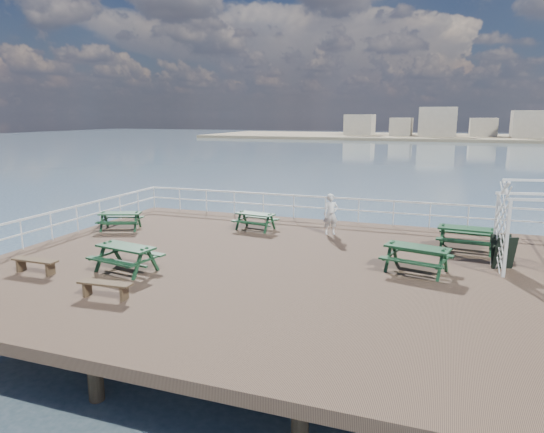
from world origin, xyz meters
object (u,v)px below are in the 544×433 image
(picnic_table_b, at_px, (255,218))
(flat_bench_near, at_px, (105,286))
(picnic_table_d, at_px, (126,253))
(picnic_table_c, at_px, (467,234))
(trellis_arbor, at_px, (539,232))
(flat_bench_far, at_px, (35,263))
(picnic_table_a, at_px, (120,217))
(person, at_px, (331,214))
(picnic_table_e, at_px, (417,253))

(picnic_table_b, relative_size, flat_bench_near, 1.18)
(picnic_table_d, xyz_separation_m, flat_bench_near, (0.83, -2.03, -0.25))
(picnic_table_c, distance_m, trellis_arbor, 2.75)
(picnic_table_b, distance_m, flat_bench_far, 8.48)
(picnic_table_c, distance_m, picnic_table_d, 11.35)
(picnic_table_a, bearing_deg, person, -6.11)
(trellis_arbor, bearing_deg, picnic_table_b, 155.88)
(picnic_table_d, height_order, person, person)
(picnic_table_a, xyz_separation_m, person, (8.30, 2.10, 0.29))
(picnic_table_e, distance_m, person, 5.12)
(picnic_table_b, relative_size, person, 1.08)
(picnic_table_e, bearing_deg, trellis_arbor, 31.36)
(picnic_table_a, distance_m, picnic_table_e, 11.90)
(picnic_table_a, xyz_separation_m, picnic_table_c, (13.27, 1.39, 0.08))
(flat_bench_near, distance_m, flat_bench_far, 3.39)
(picnic_table_a, xyz_separation_m, trellis_arbor, (15.12, -0.53, 0.73))
(picnic_table_e, bearing_deg, picnic_table_b, 165.04)
(flat_bench_far, bearing_deg, person, 47.05)
(picnic_table_a, height_order, picnic_table_b, picnic_table_a)
(picnic_table_d, bearing_deg, flat_bench_near, -58.04)
(picnic_table_b, relative_size, picnic_table_d, 0.85)
(picnic_table_a, height_order, picnic_table_e, picnic_table_e)
(picnic_table_e, xyz_separation_m, flat_bench_near, (-7.39, -4.88, -0.26))
(picnic_table_d, distance_m, flat_bench_far, 2.67)
(picnic_table_a, bearing_deg, flat_bench_far, -98.76)
(picnic_table_b, xyz_separation_m, person, (3.08, 0.25, 0.31))
(picnic_table_a, relative_size, picnic_table_c, 1.00)
(picnic_table_c, xyz_separation_m, trellis_arbor, (1.85, -1.93, 0.66))
(trellis_arbor, bearing_deg, picnic_table_e, -172.24)
(flat_bench_far, bearing_deg, picnic_table_d, 24.25)
(picnic_table_c, distance_m, flat_bench_far, 13.99)
(picnic_table_e, bearing_deg, picnic_table_a, -174.88)
(picnic_table_b, bearing_deg, flat_bench_far, -110.90)
(picnic_table_b, xyz_separation_m, flat_bench_near, (-0.83, -8.37, -0.18))
(flat_bench_far, distance_m, trellis_arbor, 14.89)
(picnic_table_a, bearing_deg, picnic_table_e, -28.23)
(picnic_table_d, relative_size, flat_bench_far, 1.37)
(flat_bench_near, bearing_deg, trellis_arbor, 25.08)
(picnic_table_a, height_order, flat_bench_near, picnic_table_a)
(picnic_table_c, bearing_deg, trellis_arbor, -41.68)
(picnic_table_d, height_order, picnic_table_e, picnic_table_e)
(picnic_table_e, height_order, person, person)
(picnic_table_d, bearing_deg, picnic_table_b, 84.98)
(picnic_table_e, relative_size, trellis_arbor, 0.76)
(picnic_table_c, height_order, flat_bench_near, picnic_table_c)
(trellis_arbor, bearing_deg, flat_bench_near, -161.38)
(picnic_table_a, distance_m, person, 8.57)
(person, bearing_deg, picnic_table_d, -148.98)
(picnic_table_c, distance_m, flat_bench_near, 11.89)
(picnic_table_a, distance_m, trellis_arbor, 15.15)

